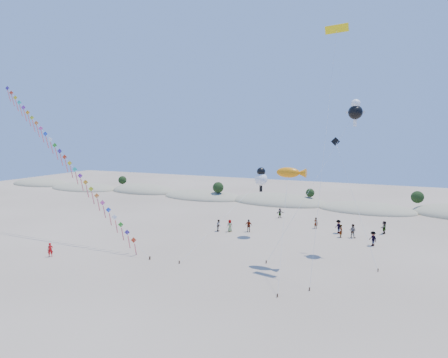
% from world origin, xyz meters
% --- Properties ---
extents(ground, '(160.00, 160.00, 0.00)m').
position_xyz_m(ground, '(0.00, 0.00, 0.00)').
color(ground, gray).
rests_on(ground, ground).
extents(dune_ridge, '(145.30, 11.49, 5.57)m').
position_xyz_m(dune_ridge, '(1.06, 45.14, 0.11)').
color(dune_ridge, tan).
rests_on(dune_ridge, ground).
extents(kite_train, '(28.33, 6.11, 20.52)m').
position_xyz_m(kite_train, '(-18.79, 10.77, 10.53)').
color(kite_train, '#3F2D1E').
rests_on(kite_train, ground).
extents(fish_kite, '(2.99, 8.72, 9.97)m').
position_xyz_m(fish_kite, '(10.05, 12.23, 9.42)').
color(fish_kite, '#3F2D1E').
rests_on(fish_kite, ground).
extents(cartoon_kite_low, '(5.27, 14.36, 8.99)m').
position_xyz_m(cartoon_kite_low, '(4.01, 21.30, 7.65)').
color(cartoon_kite_low, '#3F2D1E').
rests_on(cartoon_kite_low, ground).
extents(cartoon_kite_high, '(8.59, 8.58, 17.03)m').
position_xyz_m(cartoon_kite_high, '(15.35, 19.21, 15.76)').
color(cartoon_kite_high, '#3F2D1E').
rests_on(cartoon_kite_high, ground).
extents(parafoil_kite, '(2.27, 8.21, 23.69)m').
position_xyz_m(parafoil_kite, '(13.71, 13.94, 22.78)').
color(parafoil_kite, '#3F2D1E').
rests_on(parafoil_kite, ground).
extents(dark_kite, '(5.65, 5.93, 12.92)m').
position_xyz_m(dark_kite, '(14.74, 17.74, 9.07)').
color(dark_kite, '#3F2D1E').
rests_on(dark_kite, ground).
extents(flyer_foreground, '(0.65, 0.66, 1.53)m').
position_xyz_m(flyer_foreground, '(-14.32, 4.16, 0.76)').
color(flyer_foreground, red).
rests_on(flyer_foreground, ground).
extents(beachgoers, '(21.64, 12.35, 1.83)m').
position_xyz_m(beachgoers, '(10.69, 25.52, 0.86)').
color(beachgoers, slate).
rests_on(beachgoers, ground).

